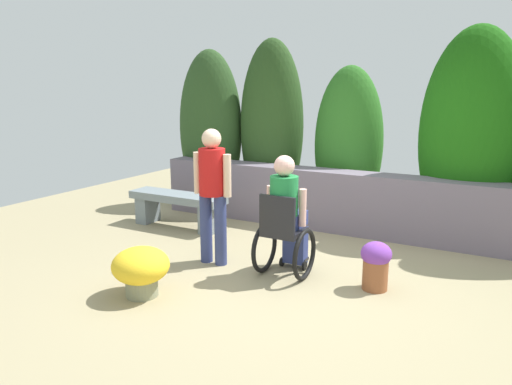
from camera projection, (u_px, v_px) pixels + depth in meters
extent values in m
plane|color=#9A8D6A|center=(294.00, 276.00, 5.27)|extent=(11.39, 11.39, 0.00)
cube|color=slate|center=(349.00, 202.00, 6.79)|extent=(5.98, 0.42, 0.86)
ellipsoid|color=#2A4820|center=(210.00, 129.00, 8.24)|extent=(1.15, 0.81, 2.64)
ellipsoid|color=#27461C|center=(272.00, 127.00, 7.81)|extent=(1.08, 0.75, 2.78)
ellipsoid|color=#2C6A21|center=(348.00, 144.00, 7.34)|extent=(1.06, 0.74, 2.34)
ellipsoid|color=#1B5D10|center=(471.00, 135.00, 6.32)|extent=(1.33, 0.93, 2.80)
cube|color=slate|center=(148.00, 209.00, 7.35)|extent=(0.20, 0.34, 0.40)
cube|color=slate|center=(210.00, 219.00, 6.81)|extent=(0.20, 0.34, 0.40)
cube|color=slate|center=(177.00, 197.00, 7.03)|extent=(1.50, 0.40, 0.11)
cube|color=black|center=(284.00, 232.00, 5.18)|extent=(0.40, 0.40, 0.06)
cube|color=black|center=(277.00, 215.00, 4.98)|extent=(0.40, 0.04, 0.40)
cube|color=black|center=(296.00, 258.00, 5.54)|extent=(0.28, 0.12, 0.03)
torus|color=black|center=(264.00, 248.00, 5.34)|extent=(0.05, 0.56, 0.56)
torus|color=black|center=(304.00, 255.00, 5.12)|extent=(0.05, 0.56, 0.56)
cylinder|color=black|center=(282.00, 262.00, 5.56)|extent=(0.03, 0.10, 0.10)
cylinder|color=black|center=(305.00, 266.00, 5.43)|extent=(0.03, 0.10, 0.10)
cube|color=navy|center=(288.00, 220.00, 5.25)|extent=(0.30, 0.40, 0.16)
cube|color=navy|center=(295.00, 245.00, 5.49)|extent=(0.26, 0.14, 0.43)
cylinder|color=#217F3E|center=(284.00, 199.00, 5.09)|extent=(0.30, 0.30, 0.50)
cylinder|color=beige|center=(270.00, 204.00, 5.25)|extent=(0.08, 0.08, 0.40)
cylinder|color=beige|center=(303.00, 208.00, 5.07)|extent=(0.08, 0.08, 0.40)
sphere|color=beige|center=(284.00, 166.00, 5.01)|extent=(0.22, 0.22, 0.22)
cylinder|color=navy|center=(206.00, 228.00, 5.63)|extent=(0.14, 0.14, 0.82)
cylinder|color=navy|center=(221.00, 230.00, 5.54)|extent=(0.14, 0.14, 0.82)
cylinder|color=red|center=(212.00, 172.00, 5.44)|extent=(0.30, 0.30, 0.53)
cylinder|color=beige|center=(198.00, 173.00, 5.54)|extent=(0.09, 0.09, 0.48)
cylinder|color=beige|center=(227.00, 176.00, 5.35)|extent=(0.09, 0.09, 0.48)
sphere|color=beige|center=(211.00, 139.00, 5.36)|extent=(0.22, 0.22, 0.22)
cylinder|color=#955230|center=(375.00, 275.00, 4.90)|extent=(0.26, 0.26, 0.31)
ellipsoid|color=#245416|center=(376.00, 257.00, 4.86)|extent=(0.28, 0.28, 0.09)
ellipsoid|color=purple|center=(376.00, 254.00, 4.85)|extent=(0.31, 0.31, 0.25)
cylinder|color=gray|center=(142.00, 285.00, 4.75)|extent=(0.32, 0.32, 0.22)
ellipsoid|color=#294D16|center=(141.00, 270.00, 4.72)|extent=(0.35, 0.35, 0.13)
ellipsoid|color=yellow|center=(141.00, 265.00, 4.71)|extent=(0.56, 0.56, 0.36)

